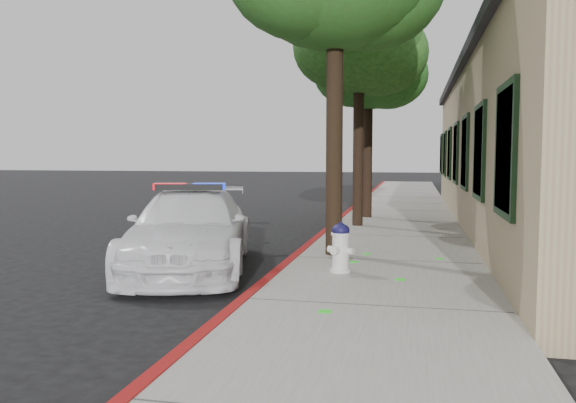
{
  "coord_description": "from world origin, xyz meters",
  "views": [
    {
      "loc": [
        2.07,
        -6.71,
        1.88
      ],
      "look_at": [
        -0.0,
        2.84,
        1.11
      ],
      "focal_mm": 36.44,
      "sensor_mm": 36.0,
      "label": 1
    }
  ],
  "objects_px": {
    "street_tree_far": "(369,69)",
    "fire_hydrant": "(340,247)",
    "street_tree_mid": "(360,46)",
    "police_car": "(190,230)"
  },
  "relations": [
    {
      "from": "street_tree_far",
      "to": "fire_hydrant",
      "type": "bearing_deg",
      "value": -88.48
    },
    {
      "from": "street_tree_mid",
      "to": "street_tree_far",
      "type": "relative_size",
      "value": 1.07
    },
    {
      "from": "police_car",
      "to": "street_tree_far",
      "type": "bearing_deg",
      "value": 58.75
    },
    {
      "from": "street_tree_mid",
      "to": "police_car",
      "type": "bearing_deg",
      "value": -112.01
    },
    {
      "from": "street_tree_far",
      "to": "street_tree_mid",
      "type": "bearing_deg",
      "value": -92.47
    },
    {
      "from": "fire_hydrant",
      "to": "police_car",
      "type": "bearing_deg",
      "value": -165.52
    },
    {
      "from": "police_car",
      "to": "street_tree_far",
      "type": "height_order",
      "value": "street_tree_far"
    },
    {
      "from": "fire_hydrant",
      "to": "street_tree_mid",
      "type": "bearing_deg",
      "value": 116.83
    },
    {
      "from": "fire_hydrant",
      "to": "street_tree_mid",
      "type": "xyz_separation_m",
      "value": [
        -0.3,
        5.97,
        4.03
      ]
    },
    {
      "from": "fire_hydrant",
      "to": "street_tree_mid",
      "type": "distance_m",
      "value": 7.21
    }
  ]
}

